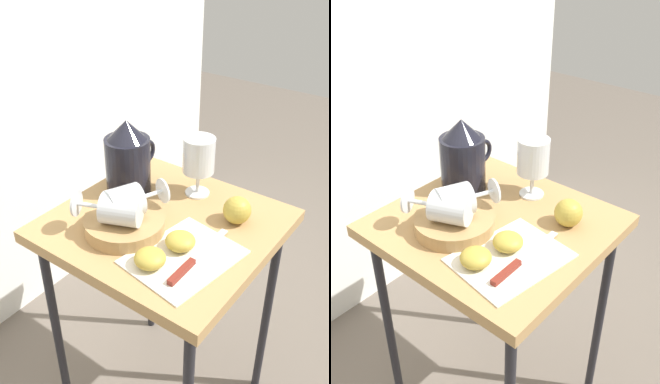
% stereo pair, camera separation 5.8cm
% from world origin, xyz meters
% --- Properties ---
extents(table, '(0.49, 0.51, 0.67)m').
position_xyz_m(table, '(0.00, 0.00, 0.60)').
color(table, '#AD8451').
rests_on(table, ground_plane).
extents(linen_napkin, '(0.26, 0.21, 0.00)m').
position_xyz_m(linen_napkin, '(-0.09, -0.11, 0.68)').
color(linen_napkin, silver).
rests_on(linen_napkin, table).
extents(basket_tray, '(0.19, 0.19, 0.03)m').
position_xyz_m(basket_tray, '(-0.09, 0.05, 0.69)').
color(basket_tray, '#AD8451').
rests_on(basket_tray, table).
extents(pitcher, '(0.17, 0.12, 0.20)m').
position_xyz_m(pitcher, '(0.06, 0.16, 0.75)').
color(pitcher, black).
rests_on(pitcher, table).
extents(wine_glass_upright, '(0.08, 0.08, 0.16)m').
position_xyz_m(wine_glass_upright, '(0.15, 0.01, 0.78)').
color(wine_glass_upright, silver).
rests_on(wine_glass_upright, table).
extents(wine_glass_tipped_near, '(0.12, 0.17, 0.07)m').
position_xyz_m(wine_glass_tipped_near, '(-0.11, 0.05, 0.74)').
color(wine_glass_tipped_near, silver).
rests_on(wine_glass_tipped_near, basket_tray).
extents(wine_glass_tipped_far, '(0.16, 0.12, 0.08)m').
position_xyz_m(wine_glass_tipped_far, '(-0.08, 0.05, 0.75)').
color(wine_glass_tipped_far, silver).
rests_on(wine_glass_tipped_far, basket_tray).
extents(apple_half_left, '(0.07, 0.07, 0.04)m').
position_xyz_m(apple_half_left, '(-0.15, -0.08, 0.70)').
color(apple_half_left, '#B29938').
rests_on(apple_half_left, linen_napkin).
extents(apple_half_right, '(0.07, 0.07, 0.04)m').
position_xyz_m(apple_half_right, '(-0.07, -0.09, 0.70)').
color(apple_half_right, '#B29938').
rests_on(apple_half_right, linen_napkin).
extents(apple_whole, '(0.07, 0.07, 0.07)m').
position_xyz_m(apple_whole, '(0.10, -0.14, 0.71)').
color(apple_whole, '#B29938').
rests_on(apple_whole, table).
extents(knife, '(0.22, 0.02, 0.01)m').
position_xyz_m(knife, '(-0.10, -0.14, 0.68)').
color(knife, silver).
rests_on(knife, linen_napkin).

